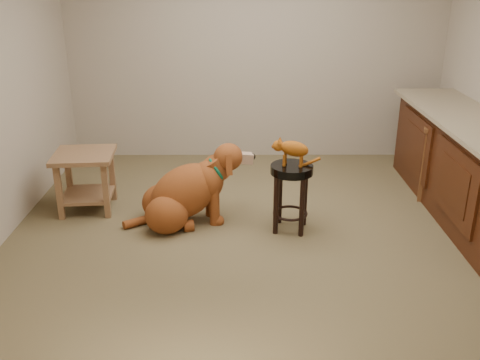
{
  "coord_description": "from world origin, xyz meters",
  "views": [
    {
      "loc": [
        -0.21,
        -4.46,
        2.21
      ],
      "look_at": [
        -0.19,
        -0.01,
        0.45
      ],
      "focal_mm": 40.0,
      "sensor_mm": 36.0,
      "label": 1
    }
  ],
  "objects_px": {
    "wood_stool": "(441,160)",
    "side_table": "(86,173)",
    "golden_retriever": "(186,193)",
    "padded_stool": "(291,184)",
    "tabby_kitten": "(291,149)"
  },
  "relations": [
    {
      "from": "wood_stool",
      "to": "golden_retriever",
      "type": "bearing_deg",
      "value": -166.8
    },
    {
      "from": "padded_stool",
      "to": "golden_retriever",
      "type": "bearing_deg",
      "value": 171.83
    },
    {
      "from": "padded_stool",
      "to": "tabby_kitten",
      "type": "relative_size",
      "value": 1.41
    },
    {
      "from": "golden_retriever",
      "to": "padded_stool",
      "type": "bearing_deg",
      "value": -22.35
    },
    {
      "from": "padded_stool",
      "to": "wood_stool",
      "type": "xyz_separation_m",
      "value": [
        1.59,
        0.73,
        -0.04
      ]
    },
    {
      "from": "wood_stool",
      "to": "side_table",
      "type": "distance_m",
      "value": 3.55
    },
    {
      "from": "padded_stool",
      "to": "tabby_kitten",
      "type": "bearing_deg",
      "value": 161.62
    },
    {
      "from": "side_table",
      "to": "golden_retriever",
      "type": "bearing_deg",
      "value": -17.38
    },
    {
      "from": "tabby_kitten",
      "to": "side_table",
      "type": "bearing_deg",
      "value": 179.73
    },
    {
      "from": "padded_stool",
      "to": "side_table",
      "type": "relative_size",
      "value": 1.02
    },
    {
      "from": "wood_stool",
      "to": "side_table",
      "type": "height_order",
      "value": "wood_stool"
    },
    {
      "from": "padded_stool",
      "to": "side_table",
      "type": "distance_m",
      "value": 1.99
    },
    {
      "from": "wood_stool",
      "to": "side_table",
      "type": "xyz_separation_m",
      "value": [
        -3.53,
        -0.28,
        -0.02
      ]
    },
    {
      "from": "padded_stool",
      "to": "golden_retriever",
      "type": "relative_size",
      "value": 0.5
    },
    {
      "from": "wood_stool",
      "to": "tabby_kitten",
      "type": "distance_m",
      "value": 1.8
    }
  ]
}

